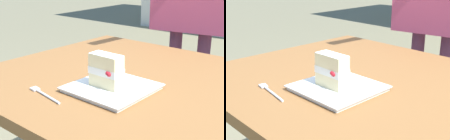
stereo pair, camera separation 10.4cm
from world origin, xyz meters
The scene contains 4 objects.
patio_table centered at (0.00, 0.00, 0.65)m, with size 1.19×0.98×0.76m.
dessert_plate centered at (0.02, 0.15, 0.77)m, with size 0.26×0.26×0.02m.
cake_slice centered at (0.03, 0.16, 0.83)m, with size 0.12×0.07×0.11m.
dessert_fork centered at (0.16, 0.32, 0.77)m, with size 0.17×0.04×0.01m.
Camera 1 is at (-0.62, 0.90, 1.17)m, focal length 50.82 mm.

